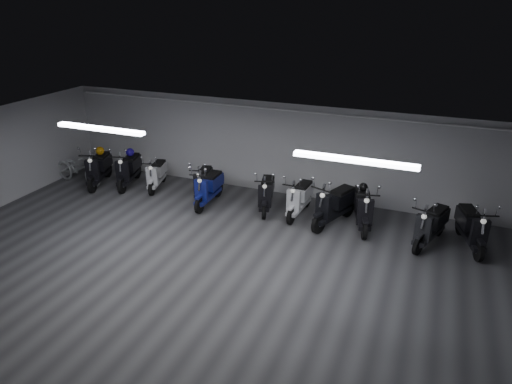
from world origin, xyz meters
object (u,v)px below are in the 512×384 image
at_px(scooter_4, 208,182).
at_px(scooter_9, 432,219).
at_px(scooter_3, 203,177).
at_px(helmet_0, 363,187).
at_px(helmet_2, 100,151).
at_px(scooter_1, 128,164).
at_px(scooter_10, 473,221).
at_px(scooter_7, 335,199).
at_px(scooter_8, 363,201).
at_px(scooter_6, 300,193).
at_px(scooter_0, 98,163).
at_px(scooter_5, 267,188).
at_px(helmet_1, 130,152).
at_px(scooter_2, 156,170).
at_px(bicycle, 77,165).

relative_size(scooter_4, scooter_9, 0.98).
bearing_deg(scooter_3, helmet_0, -13.81).
xyz_separation_m(scooter_3, helmet_0, (4.72, 0.05, 0.38)).
relative_size(helmet_0, helmet_2, 0.83).
xyz_separation_m(scooter_1, helmet_0, (7.33, 0.14, 0.30)).
bearing_deg(scooter_10, scooter_7, 163.61).
distance_m(scooter_3, scooter_8, 4.79).
xyz_separation_m(scooter_1, scooter_6, (5.67, -0.06, -0.05)).
distance_m(scooter_4, helmet_0, 4.34).
height_order(scooter_10, helmet_0, scooter_10).
bearing_deg(scooter_9, scooter_3, -164.85).
height_order(scooter_4, scooter_6, scooter_4).
bearing_deg(scooter_10, scooter_3, 160.50).
relative_size(scooter_0, scooter_5, 1.09).
bearing_deg(scooter_10, helmet_0, 155.22).
bearing_deg(helmet_1, scooter_4, -11.28).
height_order(scooter_1, scooter_2, scooter_1).
xyz_separation_m(scooter_2, bicycle, (-2.58, -0.58, -0.01)).
distance_m(scooter_10, helmet_0, 2.72).
bearing_deg(helmet_2, scooter_1, 1.94).
relative_size(scooter_1, scooter_5, 1.07).
relative_size(scooter_2, helmet_2, 6.19).
xyz_separation_m(scooter_9, scooter_10, (0.91, 0.24, 0.01)).
distance_m(scooter_0, bicycle, 0.73).
distance_m(scooter_2, scooter_10, 9.06).
bearing_deg(scooter_3, helmet_2, 167.46).
bearing_deg(scooter_4, helmet_0, 5.16).
relative_size(scooter_7, helmet_1, 7.70).
distance_m(scooter_9, helmet_0, 1.89).
relative_size(scooter_7, helmet_2, 7.40).
distance_m(scooter_0, scooter_4, 3.96).
xyz_separation_m(scooter_0, scooter_10, (10.93, 0.08, -0.03)).
height_order(scooter_0, helmet_2, scooter_0).
distance_m(bicycle, helmet_1, 1.76).
relative_size(scooter_2, scooter_10, 0.89).
bearing_deg(scooter_0, scooter_3, -12.35).
distance_m(bicycle, helmet_0, 8.99).
relative_size(scooter_0, scooter_8, 1.00).
distance_m(scooter_8, scooter_9, 1.73).
distance_m(scooter_6, scooter_9, 3.45).
relative_size(scooter_5, bicycle, 0.94).
relative_size(scooter_7, scooter_10, 1.06).
xyz_separation_m(scooter_8, scooter_9, (1.70, -0.33, -0.03)).
relative_size(scooter_0, scooter_2, 1.18).
bearing_deg(scooter_2, scooter_6, -17.29).
bearing_deg(bicycle, scooter_10, -81.51).
bearing_deg(scooter_7, scooter_1, -160.60).
bearing_deg(helmet_1, scooter_0, -146.91).
bearing_deg(scooter_6, scooter_9, -2.70).
distance_m(scooter_1, scooter_7, 6.70).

